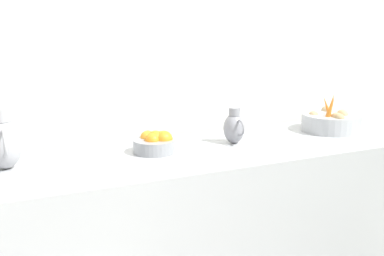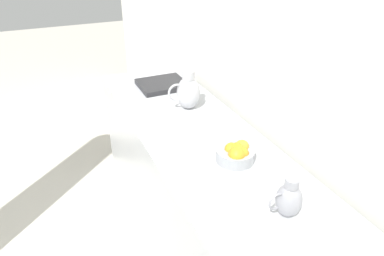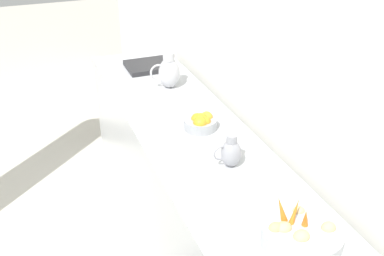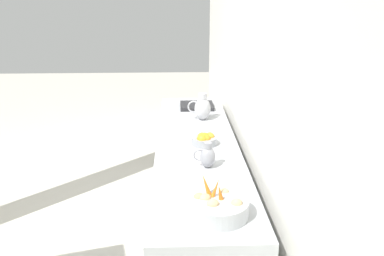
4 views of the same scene
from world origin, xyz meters
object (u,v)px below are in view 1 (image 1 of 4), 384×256
Objects in this scene: vegetable_colander at (331,122)px; orange_bowl at (155,143)px; metal_pitcher_tall at (3,142)px; metal_pitcher_short at (234,127)px.

vegetable_colander is 1.64× the size of orange_bowl.
vegetable_colander is at bearing 90.07° from orange_bowl.
vegetable_colander is 1.02m from orange_bowl.
metal_pitcher_tall reaches higher than orange_bowl.
orange_bowl is 1.09× the size of metal_pitcher_short.
orange_bowl is (0.00, -1.02, -0.01)m from vegetable_colander.
metal_pitcher_short is (0.03, 1.05, -0.03)m from metal_pitcher_tall.
orange_bowl is 0.65m from metal_pitcher_tall.
metal_pitcher_short is at bearing -89.06° from vegetable_colander.
metal_pitcher_short is at bearing 88.78° from orange_bowl.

